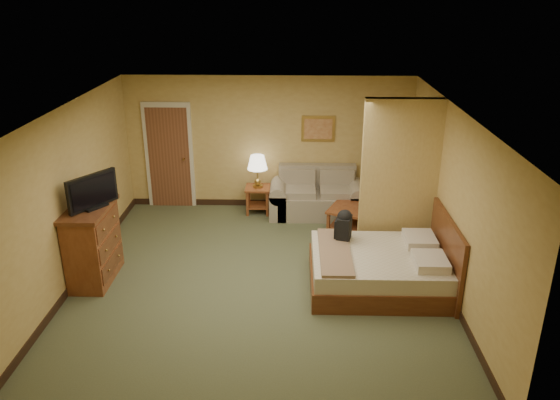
{
  "coord_description": "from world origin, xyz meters",
  "views": [
    {
      "loc": [
        0.5,
        -7.2,
        4.19
      ],
      "look_at": [
        0.29,
        0.6,
        1.08
      ],
      "focal_mm": 35.0,
      "sensor_mm": 36.0,
      "label": 1
    }
  ],
  "objects_px": {
    "dresser": "(93,244)",
    "bed": "(383,268)",
    "loveseat": "(317,200)",
    "coffee_table": "(351,215)"
  },
  "relations": [
    {
      "from": "loveseat",
      "to": "dresser",
      "type": "distance_m",
      "value": 4.3
    },
    {
      "from": "dresser",
      "to": "bed",
      "type": "height_order",
      "value": "dresser"
    },
    {
      "from": "coffee_table",
      "to": "bed",
      "type": "bearing_deg",
      "value": -80.94
    },
    {
      "from": "coffee_table",
      "to": "bed",
      "type": "height_order",
      "value": "bed"
    },
    {
      "from": "loveseat",
      "to": "coffee_table",
      "type": "xyz_separation_m",
      "value": [
        0.57,
        -0.8,
        0.04
      ]
    },
    {
      "from": "loveseat",
      "to": "bed",
      "type": "bearing_deg",
      "value": -71.99
    },
    {
      "from": "coffee_table",
      "to": "dresser",
      "type": "xyz_separation_m",
      "value": [
        -4.0,
        -1.79,
        0.26
      ]
    },
    {
      "from": "loveseat",
      "to": "dresser",
      "type": "bearing_deg",
      "value": -142.91
    },
    {
      "from": "dresser",
      "to": "bed",
      "type": "distance_m",
      "value": 4.31
    },
    {
      "from": "coffee_table",
      "to": "dresser",
      "type": "distance_m",
      "value": 4.39
    }
  ]
}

